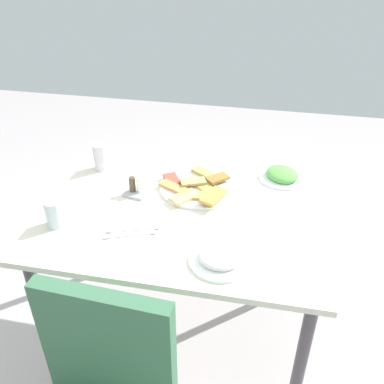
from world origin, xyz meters
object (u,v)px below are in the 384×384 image
(paper_napkin, at_px, (132,233))
(spoon, at_px, (130,235))
(pide_platter, at_px, (199,186))
(salad_plate_greens, at_px, (282,175))
(salad_plate_rice, at_px, (220,258))
(dining_table, at_px, (187,222))
(soda_can, at_px, (101,157))
(drinking_glass, at_px, (55,213))
(condiment_caddy, at_px, (136,189))
(fork, at_px, (133,229))

(paper_napkin, relative_size, spoon, 0.75)
(pide_platter, bearing_deg, salad_plate_greens, -155.70)
(salad_plate_rice, xyz_separation_m, paper_napkin, (0.34, -0.09, -0.01))
(dining_table, bearing_deg, soda_can, -26.04)
(salad_plate_rice, height_order, drinking_glass, drinking_glass)
(salad_plate_greens, xyz_separation_m, drinking_glass, (0.82, 0.51, 0.04))
(pide_platter, xyz_separation_m, salad_plate_rice, (-0.15, 0.43, 0.00))
(dining_table, distance_m, pide_platter, 0.17)
(spoon, height_order, condiment_caddy, condiment_caddy)
(soda_can, xyz_separation_m, paper_napkin, (-0.28, 0.43, -0.06))
(drinking_glass, xyz_separation_m, condiment_caddy, (-0.23, -0.27, -0.03))
(drinking_glass, height_order, spoon, drinking_glass)
(salad_plate_greens, distance_m, drinking_glass, 0.97)
(paper_napkin, relative_size, condiment_caddy, 1.34)
(salad_plate_rice, height_order, spoon, salad_plate_rice)
(salad_plate_greens, distance_m, soda_can, 0.82)
(dining_table, height_order, salad_plate_rice, salad_plate_rice)
(paper_napkin, bearing_deg, condiment_caddy, -76.27)
(salad_plate_rice, distance_m, condiment_caddy, 0.53)
(pide_platter, distance_m, paper_napkin, 0.39)
(salad_plate_rice, bearing_deg, drinking_glass, -7.25)
(fork, bearing_deg, salad_plate_rice, 144.20)
(dining_table, distance_m, soda_can, 0.51)
(salad_plate_greens, relative_size, spoon, 1.09)
(salad_plate_greens, distance_m, paper_napkin, 0.73)
(salad_plate_rice, bearing_deg, spoon, -11.59)
(drinking_glass, relative_size, paper_napkin, 0.76)
(pide_platter, relative_size, drinking_glass, 3.27)
(fork, height_order, condiment_caddy, condiment_caddy)
(soda_can, relative_size, paper_napkin, 0.87)
(salad_plate_greens, distance_m, spoon, 0.74)
(fork, bearing_deg, salad_plate_greens, -155.99)
(dining_table, height_order, soda_can, soda_can)
(dining_table, xyz_separation_m, salad_plate_rice, (-0.18, 0.30, 0.10))
(pide_platter, xyz_separation_m, drinking_glass, (0.47, 0.35, 0.04))
(spoon, xyz_separation_m, condiment_caddy, (0.06, -0.28, 0.02))
(salad_plate_rice, bearing_deg, paper_napkin, -14.49)
(soda_can, bearing_deg, spoon, 122.35)
(salad_plate_greens, bearing_deg, condiment_caddy, 22.43)
(salad_plate_greens, xyz_separation_m, paper_napkin, (0.53, 0.50, -0.02))
(soda_can, relative_size, drinking_glass, 1.15)
(pide_platter, xyz_separation_m, spoon, (0.18, 0.36, -0.01))
(dining_table, relative_size, soda_can, 8.99)
(pide_platter, bearing_deg, salad_plate_rice, 109.48)
(dining_table, distance_m, salad_plate_greens, 0.48)
(drinking_glass, bearing_deg, paper_napkin, -178.57)
(pide_platter, relative_size, salad_plate_rice, 1.66)
(salad_plate_rice, height_order, paper_napkin, salad_plate_rice)
(fork, bearing_deg, drinking_glass, -13.52)
(salad_plate_rice, relative_size, condiment_caddy, 2.01)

